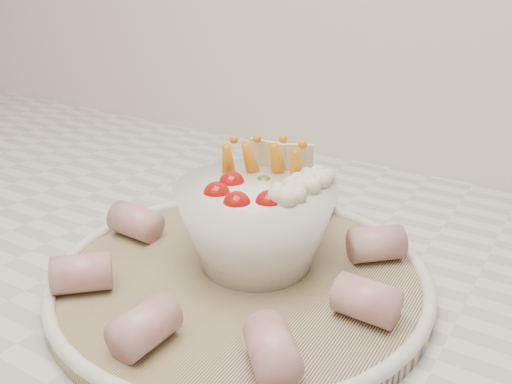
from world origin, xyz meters
The scene contains 3 objects.
serving_platter centered at (0.05, 1.39, 0.93)m, with size 0.35×0.35×0.02m.
veggie_bowl centered at (0.05, 1.41, 0.98)m, with size 0.15×0.15×0.11m.
cured_meat_rolls centered at (0.05, 1.39, 0.95)m, with size 0.30×0.31×0.03m.
Camera 1 is at (0.29, 1.02, 1.20)m, focal length 40.00 mm.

